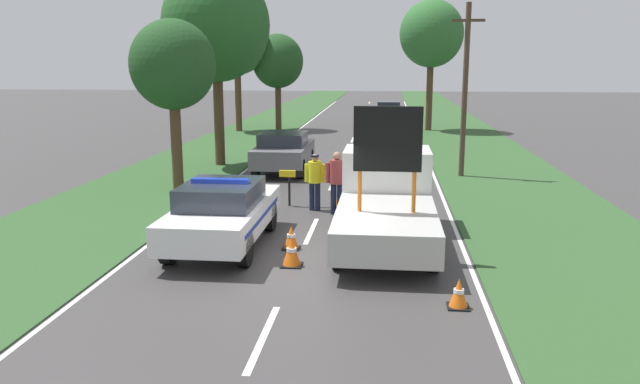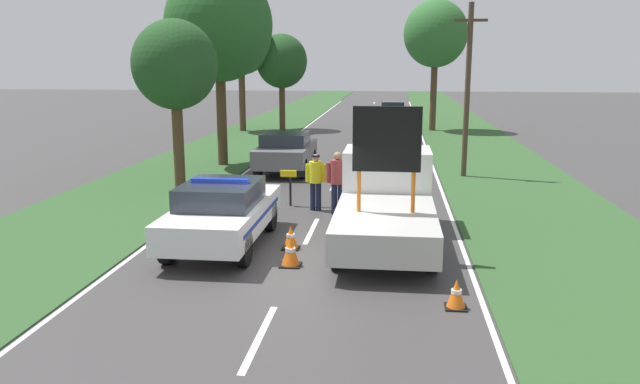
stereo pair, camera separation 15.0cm
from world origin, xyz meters
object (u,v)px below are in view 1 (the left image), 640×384
Objects in this scene: road_barrier at (329,177)px; traffic_cone_near_truck at (292,252)px; roadside_tree_mid_left at (216,25)px; traffic_cone_near_police at (291,237)px; police_car at (223,212)px; queued_car_wagon_maroon at (388,132)px; utility_pole at (465,89)px; pedestrian_civilian at (337,178)px; roadside_tree_mid_right at (237,43)px; roadside_tree_near_right at (173,66)px; work_truck at (386,200)px; traffic_cone_centre_front at (341,197)px; roadside_tree_far_left at (278,62)px; queued_car_sedan_black at (389,111)px; roadside_tree_near_left at (432,34)px; queued_car_sedan_silver at (390,120)px; traffic_cone_behind_barrier at (459,293)px; police_officer at (315,177)px; queued_car_suv_grey at (284,151)px.

road_barrier reaches higher than traffic_cone_near_truck.
roadside_tree_mid_left is at bearing 111.32° from traffic_cone_near_truck.
road_barrier is 4.45m from traffic_cone_near_police.
police_car is 17.77m from queued_car_wagon_maroon.
traffic_cone_near_police is 11.51m from utility_pole.
roadside_tree_mid_right reaches higher than pedestrian_civilian.
work_truck is at bearing -37.37° from roadside_tree_near_right.
traffic_cone_centre_front is at bearing -51.57° from roadside_tree_mid_left.
roadside_tree_far_left reaches higher than road_barrier.
queued_car_sedan_black is 7.70m from roadside_tree_near_left.
queued_car_wagon_maroon is 13.52m from roadside_tree_near_right.
queued_car_sedan_silver is at bearing -7.45° from roadside_tree_far_left.
queued_car_sedan_silver is (2.36, 24.56, 0.52)m from traffic_cone_near_police.
pedestrian_civilian reaches higher than queued_car_sedan_black.
traffic_cone_behind_barrier is 0.07× the size of roadside_tree_mid_left.
traffic_cone_near_police is at bearing -92.87° from road_barrier.
work_truck reaches higher than queued_car_sedan_black.
roadside_tree_far_left is at bearing -78.16° from police_officer.
queued_car_sedan_silver is at bearing 85.66° from traffic_cone_centre_front.
roadside_tree_mid_left reaches higher than utility_pole.
utility_pole is at bearing -50.21° from roadside_tree_mid_right.
traffic_cone_near_police is 25.85m from roadside_tree_mid_right.
traffic_cone_near_truck is 0.10× the size of roadside_tree_far_left.
roadside_tree_near_left reaches higher than queued_car_wagon_maroon.
queued_car_wagon_maroon is at bearing -99.68° from police_officer.
traffic_cone_centre_front is at bearing 83.82° from queued_car_wagon_maroon.
utility_pole reaches higher than road_barrier.
queued_car_wagon_maroon is at bearing 83.76° from traffic_cone_near_truck.
queued_car_wagon_maroon reaches higher than road_barrier.
queued_car_suv_grey is at bearing -68.58° from work_truck.
queued_car_suv_grey is at bearing 78.97° from queued_car_sedan_black.
traffic_cone_behind_barrier is at bearing -96.59° from utility_pole.
roadside_tree_mid_right is at bearing 111.54° from traffic_cone_centre_front.
queued_car_suv_grey is at bearing 135.45° from pedestrian_civilian.
traffic_cone_near_truck is 0.13× the size of queued_car_wagon_maroon.
traffic_cone_near_police is 0.14× the size of queued_car_sedan_black.
roadside_tree_mid_right is at bearing 106.09° from traffic_cone_near_police.
utility_pole reaches higher than queued_car_suv_grey.
queued_car_suv_grey reaches higher than queued_car_sedan_silver.
police_car reaches higher than traffic_cone_near_police.
work_truck reaches higher than queued_car_wagon_maroon.
roadside_tree_near_right is (-3.25, 6.34, 3.32)m from police_car.
road_barrier is at bearing -20.91° from roadside_tree_near_right.
roadside_tree_mid_right is at bearing -71.53° from police_officer.
roadside_tree_mid_left is at bearing 40.11° from queued_car_wagon_maroon.
roadside_tree_mid_right reaches higher than queued_car_sedan_silver.
traffic_cone_behind_barrier is 27.77m from queued_car_sedan_silver.
road_barrier is 0.37× the size of roadside_tree_near_left.
work_truck is 1.91× the size of road_barrier.
traffic_cone_behind_barrier is 17.72m from roadside_tree_mid_left.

